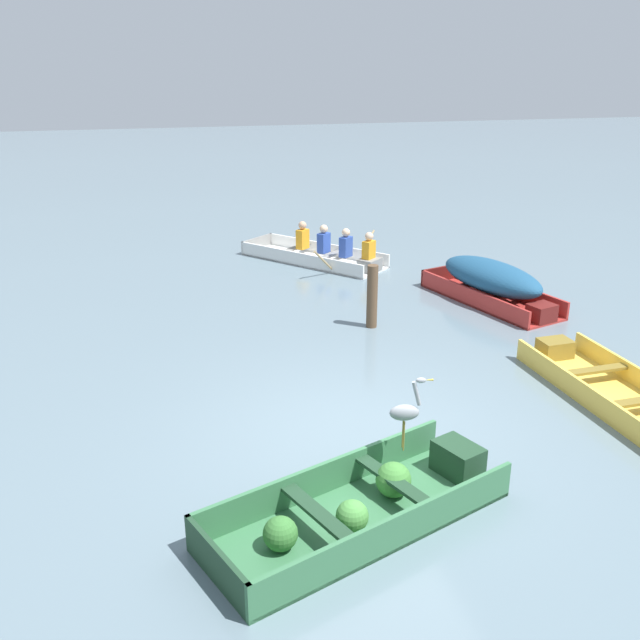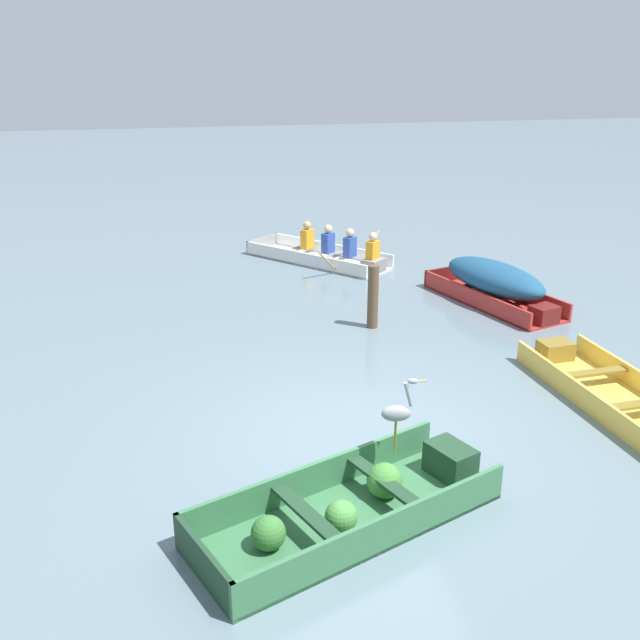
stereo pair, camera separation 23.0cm
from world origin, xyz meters
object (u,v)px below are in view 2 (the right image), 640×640
at_px(skiff_red_mid_moored, 495,282).
at_px(heron_on_dinghy, 398,411).
at_px(dinghy_green_foreground, 355,505).
at_px(rowboat_white_with_crew, 327,254).
at_px(mooring_post, 373,297).
at_px(skiff_yellow_near_moored, 609,392).

xyz_separation_m(skiff_red_mid_moored, heron_on_dinghy, (-3.70, -5.29, 0.45)).
relative_size(dinghy_green_foreground, rowboat_white_with_crew, 1.03).
bearing_deg(heron_on_dinghy, dinghy_green_foreground, -139.31).
bearing_deg(skiff_red_mid_moored, mooring_post, -165.38).
height_order(skiff_yellow_near_moored, heron_on_dinghy, heron_on_dinghy).
distance_m(dinghy_green_foreground, mooring_post, 5.43).
bearing_deg(skiff_yellow_near_moored, dinghy_green_foreground, -156.14).
distance_m(rowboat_white_with_crew, mooring_post, 4.07).
bearing_deg(skiff_red_mid_moored, rowboat_white_with_crew, 125.64).
relative_size(skiff_yellow_near_moored, mooring_post, 3.03).
bearing_deg(skiff_yellow_near_moored, mooring_post, 125.45).
distance_m(heron_on_dinghy, mooring_post, 4.76).
distance_m(skiff_yellow_near_moored, rowboat_white_with_crew, 7.70).
xyz_separation_m(skiff_red_mid_moored, mooring_post, (-2.57, -0.67, 0.11)).
relative_size(skiff_red_mid_moored, heron_on_dinghy, 3.66).
bearing_deg(skiff_yellow_near_moored, skiff_red_mid_moored, 86.99).
height_order(dinghy_green_foreground, mooring_post, mooring_post).
xyz_separation_m(dinghy_green_foreground, rowboat_white_with_crew, (1.87, 9.18, 0.06)).
bearing_deg(skiff_yellow_near_moored, heron_on_dinghy, -159.67).
distance_m(skiff_yellow_near_moored, skiff_red_mid_moored, 4.01).
bearing_deg(dinghy_green_foreground, skiff_red_mid_moored, 53.46).
bearing_deg(dinghy_green_foreground, rowboat_white_with_crew, 78.46).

